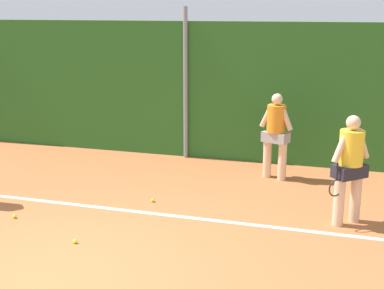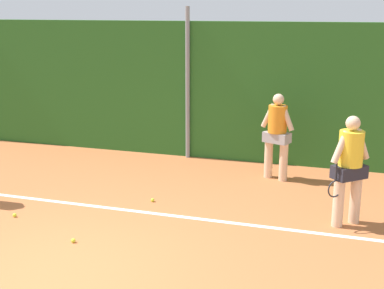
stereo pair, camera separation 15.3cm
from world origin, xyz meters
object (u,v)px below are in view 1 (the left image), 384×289
at_px(player_midcourt, 350,164).
at_px(player_backcourt_far, 276,131).
at_px(tennis_ball_4, 153,200).
at_px(tennis_ball_1, 14,216).
at_px(tennis_ball_0, 75,241).

bearing_deg(player_midcourt, player_backcourt_far, -97.07).
height_order(player_backcourt_far, tennis_ball_4, player_backcourt_far).
bearing_deg(tennis_ball_1, player_midcourt, 14.14).
bearing_deg(player_backcourt_far, tennis_ball_4, -113.77).
bearing_deg(player_midcourt, tennis_ball_1, -28.52).
bearing_deg(player_backcourt_far, tennis_ball_1, -118.93).
relative_size(player_midcourt, player_backcourt_far, 1.02).
relative_size(player_midcourt, tennis_ball_4, 27.05).
height_order(player_midcourt, tennis_ball_4, player_midcourt).
relative_size(player_backcourt_far, tennis_ball_1, 26.58).
xyz_separation_m(tennis_ball_0, tennis_ball_4, (0.51, 1.93, 0.00)).
xyz_separation_m(player_midcourt, tennis_ball_1, (-5.29, -1.33, -0.97)).
xyz_separation_m(player_backcourt_far, tennis_ball_4, (-1.92, -1.98, -0.95)).
distance_m(tennis_ball_1, tennis_ball_4, 2.37).
bearing_deg(tennis_ball_0, player_backcourt_far, 58.19).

